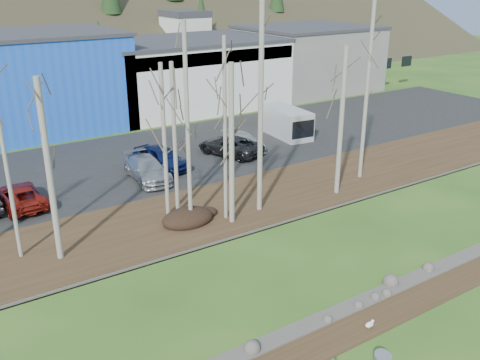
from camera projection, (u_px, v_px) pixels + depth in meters
ground at (408, 351)px, 19.37m from camera, size 200.00×200.00×0.00m
dirt_strip at (365, 321)px, 21.00m from camera, size 80.00×1.80×0.03m
near_bank_rocks at (347, 309)px, 21.78m from camera, size 80.00×0.80×0.50m
river at (285, 267)px, 24.97m from camera, size 80.00×8.00×0.90m
far_bank_rocks at (237, 234)px, 28.16m from camera, size 80.00×0.80×0.46m
far_bank at (207, 211)px, 30.63m from camera, size 80.00×7.00×0.15m
parking_lot at (134, 162)px, 38.81m from camera, size 80.00×14.00×0.14m
building_white at (187, 73)px, 54.68m from camera, size 18.36×12.24×6.80m
building_grey at (307, 58)px, 62.85m from camera, size 14.28×12.24×7.30m
seagull at (370, 324)px, 20.53m from camera, size 0.47×0.22×0.33m
dirt_mound at (188, 217)px, 29.00m from camera, size 2.94×2.07×0.58m
birch_1 at (2, 140)px, 23.54m from camera, size 0.19×0.19×11.61m
birch_2 at (49, 172)px, 23.95m from camera, size 0.29×0.29×8.63m
birch_3 at (188, 128)px, 27.18m from camera, size 0.22×0.22×10.62m
birch_4 at (232, 146)px, 27.69m from camera, size 0.29×0.29×8.61m
birch_5 at (165, 143)px, 28.48m from camera, size 0.23×0.23×8.47m
birch_6 at (225, 132)px, 27.94m from camera, size 0.20×0.20×9.84m
birch_7 at (261, 112)px, 28.71m from camera, size 0.28×0.28×11.47m
birch_8 at (341, 122)px, 31.55m from camera, size 0.28×0.28×8.91m
birch_9 at (367, 86)px, 33.53m from camera, size 0.25×0.25×12.22m
birch_10 at (175, 141)px, 28.79m from camera, size 0.23×0.23×8.47m
car_2 at (20, 196)px, 30.95m from camera, size 2.33×4.76×1.30m
car_3 at (147, 169)px, 34.99m from camera, size 2.42×5.15×1.45m
car_4 at (161, 157)px, 37.03m from camera, size 2.85×5.02×1.61m
car_5 at (230, 146)px, 39.88m from camera, size 3.97×5.60×1.42m
car_6 at (244, 142)px, 41.05m from camera, size 1.79×4.38×1.27m
van_white at (287, 123)px, 44.37m from camera, size 2.74×5.48×2.31m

